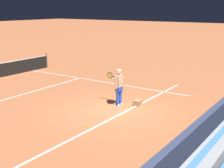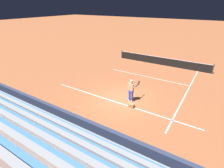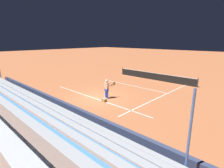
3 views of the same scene
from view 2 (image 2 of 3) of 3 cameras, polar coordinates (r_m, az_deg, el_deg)
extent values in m
plane|color=#B7663D|center=(13.65, 2.81, -5.12)|extent=(160.00, 160.00, 0.00)
cube|color=white|center=(13.27, 1.73, -6.03)|extent=(12.00, 0.10, 0.01)
cube|color=white|center=(15.96, 23.19, -2.57)|extent=(0.10, 12.00, 0.01)
cube|color=white|center=(18.17, 11.45, 2.35)|extent=(8.22, 0.10, 0.01)
cube|color=#384260|center=(10.28, -10.16, -13.18)|extent=(21.53, 0.24, 1.10)
cube|color=silver|center=(10.56, -11.45, -11.77)|extent=(2.80, 0.01, 0.44)
cube|color=silver|center=(8.61, 18.75, -23.10)|extent=(2.20, 0.01, 0.40)
cube|color=#9EA3A8|center=(9.08, -21.87, -21.12)|extent=(20.45, 4.00, 1.10)
cube|color=#4C89CC|center=(9.36, -14.61, -13.15)|extent=(20.04, 0.40, 0.12)
cube|color=#9EA3A8|center=(9.13, -15.99, -13.28)|extent=(20.45, 0.24, 0.45)
cube|color=#4C89CC|center=(8.70, -18.78, -13.33)|extent=(20.04, 0.40, 0.12)
cube|color=#9EA3A8|center=(8.49, -20.38, -13.45)|extent=(20.45, 0.24, 0.45)
cube|color=#4C89CC|center=(8.10, -23.61, -13.45)|extent=(20.04, 0.40, 0.12)
cube|color=#9EA3A8|center=(7.91, -25.46, -13.55)|extent=(20.45, 0.24, 0.45)
cube|color=#4C89CC|center=(7.55, -29.19, -13.48)|extent=(20.04, 0.40, 0.12)
cube|color=#9EA3A8|center=(7.39, -31.30, -13.54)|extent=(20.45, 0.24, 0.45)
cylinder|color=blue|center=(13.38, 5.76, -3.72)|extent=(0.15, 0.15, 0.88)
cylinder|color=blue|center=(13.29, 6.58, -3.98)|extent=(0.15, 0.15, 0.88)
cube|color=white|center=(13.62, 5.82, -5.08)|extent=(0.12, 0.29, 0.09)
cube|color=white|center=(13.53, 6.63, -5.34)|extent=(0.12, 0.29, 0.09)
cube|color=blue|center=(13.17, 6.24, -2.47)|extent=(0.35, 0.24, 0.20)
cube|color=tan|center=(13.00, 6.32, -1.03)|extent=(0.37, 0.23, 0.58)
sphere|color=tan|center=(12.83, 6.43, 0.72)|extent=(0.21, 0.21, 0.21)
cylinder|color=white|center=(12.79, 6.45, 1.08)|extent=(0.20, 0.20, 0.05)
cylinder|color=tan|center=(13.13, 5.38, -0.91)|extent=(0.09, 0.09, 0.56)
cylinder|color=tan|center=(13.04, 7.70, -0.78)|extent=(0.12, 0.59, 0.24)
cylinder|color=black|center=(13.21, 8.20, -0.22)|extent=(0.05, 0.30, 0.03)
torus|color=black|center=(13.43, 8.77, 0.35)|extent=(0.04, 0.31, 0.31)
cylinder|color=#D6D14C|center=(13.43, 8.77, 0.35)|extent=(0.02, 0.27, 0.27)
cube|color=#A87F51|center=(12.73, 6.33, -7.00)|extent=(0.41, 0.32, 0.26)
sphere|color=#CCE533|center=(13.87, 18.04, -5.76)|extent=(0.07, 0.07, 0.07)
sphere|color=#CCE533|center=(14.38, 10.74, -3.74)|extent=(0.07, 0.07, 0.07)
sphere|color=#CCE533|center=(14.19, 11.28, -4.22)|extent=(0.07, 0.07, 0.07)
sphere|color=#CCE533|center=(14.59, -5.77, -2.98)|extent=(0.07, 0.07, 0.07)
sphere|color=#CCE533|center=(17.66, 10.02, 1.91)|extent=(0.07, 0.07, 0.07)
cylinder|color=#33383D|center=(24.02, 3.22, 9.71)|extent=(0.09, 0.09, 1.07)
cylinder|color=#33383D|center=(21.24, 30.13, 4.25)|extent=(0.09, 0.09, 1.07)
cube|color=black|center=(22.02, 15.88, 7.15)|extent=(11.00, 0.02, 0.91)
cube|color=white|center=(21.89, 16.03, 8.35)|extent=(11.00, 0.04, 0.05)
camera|label=1|loc=(17.25, -48.19, 9.18)|focal=50.00mm
camera|label=3|loc=(5.98, 114.54, -27.96)|focal=28.00mm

